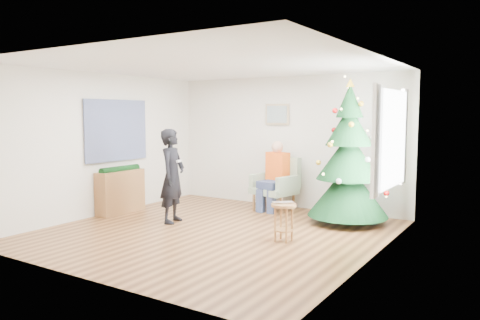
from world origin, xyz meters
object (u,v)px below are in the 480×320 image
Objects in this scene: stool at (284,222)px; standing_man at (172,176)px; armchair at (276,190)px; christmas_tree at (349,159)px; console at (120,192)px.

standing_man is at bearing 178.47° from stool.
armchair is at bearing -42.65° from standing_man.
christmas_tree is 1.52× the size of standing_man.
console is (-2.33, -1.83, 0.02)m from armchair.
armchair is at bearing 167.64° from christmas_tree.
christmas_tree is at bearing -73.56° from standing_man.
stool is 0.55× the size of console.
christmas_tree is at bearing 1.43° from armchair.
console is (-1.33, 0.06, -0.40)m from standing_man.
stool is 2.22m from standing_man.
console is at bearing -159.04° from christmas_tree.
armchair is at bearing 120.80° from stool.
console is at bearing 178.08° from stool.
armchair reaches higher than console.
christmas_tree reaches higher than stool.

